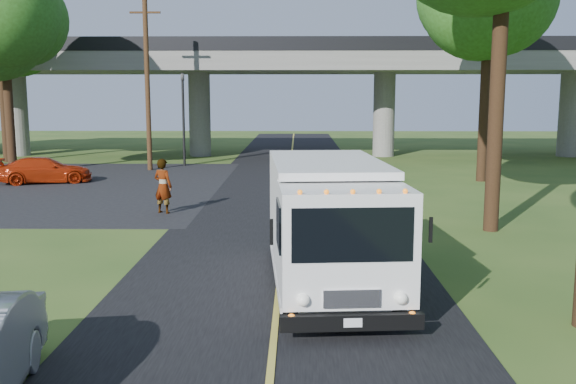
{
  "coord_description": "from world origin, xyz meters",
  "views": [
    {
      "loc": [
        0.39,
        -9.95,
        4.09
      ],
      "look_at": [
        0.15,
        6.15,
        1.6
      ],
      "focal_mm": 40.0,
      "sensor_mm": 36.0,
      "label": 1
    }
  ],
  "objects_px": {
    "traffic_signal": "(183,109)",
    "utility_pole": "(147,83)",
    "tree_left_far": "(1,34)",
    "step_van": "(329,220)",
    "pedestrian": "(163,186)",
    "red_sedan": "(45,170)",
    "tree_left_lot": "(5,13)"
  },
  "relations": [
    {
      "from": "step_van",
      "to": "pedestrian",
      "type": "xyz_separation_m",
      "value": [
        -5.25,
        8.35,
        -0.5
      ]
    },
    {
      "from": "tree_left_lot",
      "to": "pedestrian",
      "type": "bearing_deg",
      "value": -46.86
    },
    {
      "from": "traffic_signal",
      "to": "step_van",
      "type": "height_order",
      "value": "traffic_signal"
    },
    {
      "from": "tree_left_far",
      "to": "pedestrian",
      "type": "relative_size",
      "value": 5.22
    },
    {
      "from": "step_van",
      "to": "utility_pole",
      "type": "bearing_deg",
      "value": 108.01
    },
    {
      "from": "utility_pole",
      "to": "pedestrian",
      "type": "xyz_separation_m",
      "value": [
        3.3,
        -12.41,
        -3.65
      ]
    },
    {
      "from": "tree_left_lot",
      "to": "step_van",
      "type": "relative_size",
      "value": 1.61
    },
    {
      "from": "step_van",
      "to": "red_sedan",
      "type": "xyz_separation_m",
      "value": [
        -12.23,
        15.78,
        -0.85
      ]
    },
    {
      "from": "pedestrian",
      "to": "step_van",
      "type": "bearing_deg",
      "value": 147.46
    },
    {
      "from": "red_sedan",
      "to": "pedestrian",
      "type": "xyz_separation_m",
      "value": [
        6.98,
        -7.43,
        0.35
      ]
    },
    {
      "from": "red_sedan",
      "to": "pedestrian",
      "type": "height_order",
      "value": "pedestrian"
    },
    {
      "from": "tree_left_far",
      "to": "utility_pole",
      "type": "bearing_deg",
      "value": -22.43
    },
    {
      "from": "traffic_signal",
      "to": "tree_left_far",
      "type": "xyz_separation_m",
      "value": [
        -10.79,
        1.84,
        4.25
      ]
    },
    {
      "from": "tree_left_lot",
      "to": "step_van",
      "type": "bearing_deg",
      "value": -51.38
    },
    {
      "from": "traffic_signal",
      "to": "utility_pole",
      "type": "distance_m",
      "value": 2.86
    },
    {
      "from": "utility_pole",
      "to": "pedestrian",
      "type": "height_order",
      "value": "utility_pole"
    },
    {
      "from": "traffic_signal",
      "to": "red_sedan",
      "type": "distance_m",
      "value": 9.07
    },
    {
      "from": "utility_pole",
      "to": "red_sedan",
      "type": "bearing_deg",
      "value": -126.45
    },
    {
      "from": "tree_left_lot",
      "to": "red_sedan",
      "type": "height_order",
      "value": "tree_left_lot"
    },
    {
      "from": "tree_left_far",
      "to": "step_van",
      "type": "distance_m",
      "value": 30.98
    },
    {
      "from": "traffic_signal",
      "to": "pedestrian",
      "type": "xyz_separation_m",
      "value": [
        1.8,
        -14.41,
        -2.25
      ]
    },
    {
      "from": "utility_pole",
      "to": "tree_left_lot",
      "type": "xyz_separation_m",
      "value": [
        -6.29,
        -2.16,
        3.31
      ]
    },
    {
      "from": "traffic_signal",
      "to": "red_sedan",
      "type": "relative_size",
      "value": 1.27
    },
    {
      "from": "red_sedan",
      "to": "step_van",
      "type": "bearing_deg",
      "value": -159.56
    },
    {
      "from": "traffic_signal",
      "to": "step_van",
      "type": "relative_size",
      "value": 0.8
    },
    {
      "from": "traffic_signal",
      "to": "tree_left_far",
      "type": "distance_m",
      "value": 11.75
    },
    {
      "from": "traffic_signal",
      "to": "step_van",
      "type": "distance_m",
      "value": 23.89
    },
    {
      "from": "utility_pole",
      "to": "tree_left_lot",
      "type": "height_order",
      "value": "tree_left_lot"
    },
    {
      "from": "step_van",
      "to": "pedestrian",
      "type": "relative_size",
      "value": 3.44
    },
    {
      "from": "red_sedan",
      "to": "pedestrian",
      "type": "relative_size",
      "value": 2.17
    },
    {
      "from": "tree_left_lot",
      "to": "red_sedan",
      "type": "relative_size",
      "value": 2.56
    },
    {
      "from": "utility_pole",
      "to": "pedestrian",
      "type": "bearing_deg",
      "value": -75.09
    }
  ]
}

